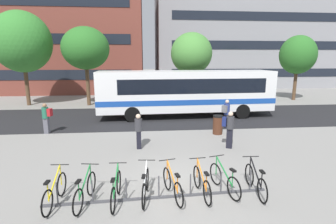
% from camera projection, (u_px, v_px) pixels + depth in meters
% --- Properties ---
extents(ground, '(200.00, 200.00, 0.00)m').
position_uv_depth(ground, '(177.00, 187.00, 8.11)').
color(ground, gray).
extents(bus_lane_asphalt, '(80.00, 7.20, 0.01)m').
position_uv_depth(bus_lane_asphalt, '(159.00, 117.00, 17.96)').
color(bus_lane_asphalt, '#232326').
rests_on(bus_lane_asphalt, ground).
extents(city_bus, '(12.11, 3.04, 3.20)m').
position_uv_depth(city_bus, '(185.00, 92.00, 17.75)').
color(city_bus, white).
rests_on(city_bus, ground).
extents(bike_rack, '(6.54, 0.41, 0.70)m').
position_uv_depth(bike_rack, '(159.00, 195.00, 7.42)').
color(bike_rack, '#47474C').
rests_on(bike_rack, ground).
extents(parked_bicycle_yellow_0, '(0.52, 1.72, 0.99)m').
position_uv_depth(parked_bicycle_yellow_0, '(55.00, 192.00, 7.04)').
color(parked_bicycle_yellow_0, black).
rests_on(parked_bicycle_yellow_0, ground).
extents(parked_bicycle_green_1, '(0.52, 1.71, 0.99)m').
position_uv_depth(parked_bicycle_green_1, '(85.00, 191.00, 7.09)').
color(parked_bicycle_green_1, black).
rests_on(parked_bicycle_green_1, ground).
extents(parked_bicycle_green_2, '(0.52, 1.72, 0.99)m').
position_uv_depth(parked_bicycle_green_2, '(116.00, 190.00, 7.17)').
color(parked_bicycle_green_2, black).
rests_on(parked_bicycle_green_2, ground).
extents(parked_bicycle_white_3, '(0.52, 1.72, 0.99)m').
position_uv_depth(parked_bicycle_white_3, '(145.00, 186.00, 7.37)').
color(parked_bicycle_white_3, black).
rests_on(parked_bicycle_white_3, ground).
extents(parked_bicycle_orange_4, '(0.59, 1.69, 0.99)m').
position_uv_depth(parked_bicycle_orange_4, '(172.00, 185.00, 7.42)').
color(parked_bicycle_orange_4, black).
rests_on(parked_bicycle_orange_4, ground).
extents(parked_bicycle_orange_5, '(0.52, 1.72, 0.99)m').
position_uv_depth(parked_bicycle_orange_5, '(202.00, 183.00, 7.53)').
color(parked_bicycle_orange_5, black).
rests_on(parked_bicycle_orange_5, ground).
extents(parked_bicycle_green_6, '(0.62, 1.68, 0.99)m').
position_uv_depth(parked_bicycle_green_6, '(224.00, 180.00, 7.74)').
color(parked_bicycle_green_6, black).
rests_on(parked_bicycle_green_6, ground).
extents(parked_bicycle_black_7, '(0.52, 1.72, 0.99)m').
position_uv_depth(parked_bicycle_black_7, '(255.00, 181.00, 7.66)').
color(parked_bicycle_black_7, black).
rests_on(parked_bicycle_black_7, ground).
extents(commuter_olive_pack_0, '(0.37, 0.54, 1.60)m').
position_uv_depth(commuter_olive_pack_0, '(139.00, 129.00, 11.46)').
color(commuter_olive_pack_0, black).
rests_on(commuter_olive_pack_0, ground).
extents(commuter_navy_pack_1, '(0.60, 0.51, 1.70)m').
position_uv_depth(commuter_navy_pack_1, '(229.00, 127.00, 11.48)').
color(commuter_navy_pack_1, black).
rests_on(commuter_navy_pack_1, ground).
extents(commuter_grey_pack_2, '(0.60, 0.58, 1.68)m').
position_uv_depth(commuter_grey_pack_2, '(226.00, 112.00, 14.90)').
color(commuter_grey_pack_2, black).
rests_on(commuter_grey_pack_2, ground).
extents(commuter_red_pack_3, '(0.57, 0.41, 1.67)m').
position_uv_depth(commuter_red_pack_3, '(46.00, 116.00, 13.75)').
color(commuter_red_pack_3, '#565660').
rests_on(commuter_red_pack_3, ground).
extents(trash_bin, '(0.55, 0.55, 1.03)m').
position_uv_depth(trash_bin, '(218.00, 125.00, 13.76)').
color(trash_bin, '#4C2819').
rests_on(trash_bin, ground).
extents(street_tree_0, '(3.41, 3.41, 6.25)m').
position_uv_depth(street_tree_0, '(298.00, 55.00, 24.60)').
color(street_tree_0, brown).
rests_on(street_tree_0, ground).
extents(street_tree_1, '(3.98, 3.98, 6.69)m').
position_uv_depth(street_tree_1, '(86.00, 48.00, 21.60)').
color(street_tree_1, brown).
rests_on(street_tree_1, ground).
extents(street_tree_2, '(3.61, 3.61, 6.28)m').
position_uv_depth(street_tree_2, '(191.00, 54.00, 22.28)').
color(street_tree_2, brown).
rests_on(street_tree_2, ground).
extents(street_tree_3, '(4.79, 4.79, 7.96)m').
position_uv_depth(street_tree_3, '(22.00, 42.00, 21.43)').
color(street_tree_3, brown).
rests_on(street_tree_3, ground).
extents(building_left_wing, '(19.89, 13.82, 19.14)m').
position_uv_depth(building_left_wing, '(65.00, 15.00, 33.08)').
color(building_left_wing, brown).
rests_on(building_left_wing, ground).
extents(building_right_wing, '(27.43, 12.87, 18.16)m').
position_uv_depth(building_right_wing, '(245.00, 26.00, 39.31)').
color(building_right_wing, gray).
rests_on(building_right_wing, ground).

